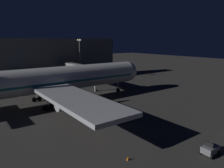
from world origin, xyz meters
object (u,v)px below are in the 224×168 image
object	(u,v)px
apron_floodlight_mast	(80,56)
traffic_cone_wingtip_svc_side	(128,158)
jet_bridge	(84,69)
baggage_tug_spare	(210,149)
traffic_cone_nose_starboard	(127,87)
airliner_at_gate	(43,81)
traffic_cone_nose_port	(136,90)

from	to	relation	value
apron_floodlight_mast	traffic_cone_wingtip_svc_side	size ratio (longest dim) A/B	29.00
jet_bridge	baggage_tug_spare	world-z (taller)	jet_bridge
traffic_cone_nose_starboard	jet_bridge	bearing A→B (deg)	46.34
traffic_cone_wingtip_svc_side	baggage_tug_spare	bearing A→B (deg)	-119.27
airliner_at_gate	jet_bridge	world-z (taller)	airliner_at_gate
traffic_cone_nose_starboard	traffic_cone_nose_port	bearing A→B (deg)	180.00
airliner_at_gate	traffic_cone_wingtip_svc_side	xyz separation A→B (m)	(-30.47, -0.44, -5.61)
baggage_tug_spare	apron_floodlight_mast	bearing A→B (deg)	-11.97
airliner_at_gate	traffic_cone_nose_port	distance (m)	28.79
traffic_cone_nose_port	traffic_cone_wingtip_svc_side	size ratio (longest dim) A/B	1.00
traffic_cone_nose_port	traffic_cone_nose_starboard	world-z (taller)	same
apron_floodlight_mast	baggage_tug_spare	distance (m)	63.50
jet_bridge	traffic_cone_nose_starboard	bearing A→B (deg)	-133.66
airliner_at_gate	apron_floodlight_mast	xyz separation A→B (m)	(25.50, -23.44, 3.50)
jet_bridge	baggage_tug_spare	bearing A→B (deg)	171.42
traffic_cone_nose_port	traffic_cone_nose_starboard	bearing A→B (deg)	0.00
traffic_cone_wingtip_svc_side	traffic_cone_nose_port	bearing A→B (deg)	-44.42
jet_bridge	traffic_cone_nose_port	size ratio (longest dim) A/B	41.50
apron_floodlight_mast	traffic_cone_wingtip_svc_side	distance (m)	61.19
apron_floodlight_mast	traffic_cone_nose_starboard	distance (m)	25.45
airliner_at_gate	traffic_cone_nose_starboard	xyz separation A→B (m)	(2.20, -28.15, -5.61)
baggage_tug_spare	traffic_cone_wingtip_svc_side	xyz separation A→B (m)	(5.58, 9.95, -0.51)
airliner_at_gate	apron_floodlight_mast	world-z (taller)	airliner_at_gate
airliner_at_gate	apron_floodlight_mast	bearing A→B (deg)	-42.59
baggage_tug_spare	traffic_cone_wingtip_svc_side	bearing A→B (deg)	60.73
airliner_at_gate	baggage_tug_spare	bearing A→B (deg)	-163.92
baggage_tug_spare	traffic_cone_wingtip_svc_side	distance (m)	11.41
airliner_at_gate	traffic_cone_nose_starboard	world-z (taller)	airliner_at_gate
airliner_at_gate	traffic_cone_wingtip_svc_side	size ratio (longest dim) A/B	107.94
airliner_at_gate	traffic_cone_wingtip_svc_side	bearing A→B (deg)	-179.17
airliner_at_gate	apron_floodlight_mast	distance (m)	34.81
baggage_tug_spare	traffic_cone_nose_port	size ratio (longest dim) A/B	4.36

